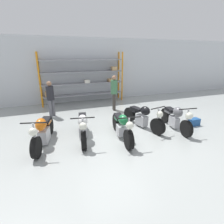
{
  "coord_description": "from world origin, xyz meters",
  "views": [
    {
      "loc": [
        -2.07,
        -5.23,
        2.69
      ],
      "look_at": [
        0.0,
        0.4,
        0.7
      ],
      "focal_mm": 28.0,
      "sensor_mm": 36.0,
      "label": 1
    }
  ],
  "objects_px": {
    "person_browsing": "(114,90)",
    "person_near_rack": "(50,96)",
    "motorcycle_green": "(122,126)",
    "shelving_rack": "(84,78)",
    "toolbox": "(194,122)",
    "motorcycle_white": "(83,126)",
    "motorcycle_black": "(143,117)",
    "motorcycle_grey": "(176,117)",
    "motorcycle_orange": "(43,132)"
  },
  "relations": [
    {
      "from": "motorcycle_black",
      "to": "toolbox",
      "type": "distance_m",
      "value": 2.09
    },
    {
      "from": "shelving_rack",
      "to": "motorcycle_black",
      "type": "bearing_deg",
      "value": -73.82
    },
    {
      "from": "shelving_rack",
      "to": "person_browsing",
      "type": "height_order",
      "value": "shelving_rack"
    },
    {
      "from": "shelving_rack",
      "to": "person_near_rack",
      "type": "distance_m",
      "value": 2.79
    },
    {
      "from": "motorcycle_white",
      "to": "motorcycle_grey",
      "type": "height_order",
      "value": "motorcycle_grey"
    },
    {
      "from": "person_browsing",
      "to": "person_near_rack",
      "type": "xyz_separation_m",
      "value": [
        -2.97,
        0.06,
        -0.09
      ]
    },
    {
      "from": "motorcycle_white",
      "to": "motorcycle_grey",
      "type": "xyz_separation_m",
      "value": [
        3.39,
        -0.42,
        0.02
      ]
    },
    {
      "from": "motorcycle_green",
      "to": "person_browsing",
      "type": "relative_size",
      "value": 1.17
    },
    {
      "from": "motorcycle_white",
      "to": "motorcycle_black",
      "type": "bearing_deg",
      "value": 103.59
    },
    {
      "from": "person_browsing",
      "to": "toolbox",
      "type": "xyz_separation_m",
      "value": [
        2.24,
        -2.98,
        -0.88
      ]
    },
    {
      "from": "motorcycle_white",
      "to": "toolbox",
      "type": "bearing_deg",
      "value": 94.94
    },
    {
      "from": "shelving_rack",
      "to": "motorcycle_orange",
      "type": "relative_size",
      "value": 2.25
    },
    {
      "from": "shelving_rack",
      "to": "motorcycle_green",
      "type": "relative_size",
      "value": 2.3
    },
    {
      "from": "person_browsing",
      "to": "person_near_rack",
      "type": "bearing_deg",
      "value": 10.41
    },
    {
      "from": "motorcycle_black",
      "to": "person_near_rack",
      "type": "xyz_separation_m",
      "value": [
        -3.21,
        2.51,
        0.51
      ]
    },
    {
      "from": "shelving_rack",
      "to": "motorcycle_orange",
      "type": "xyz_separation_m",
      "value": [
        -2.26,
        -4.6,
        -0.98
      ]
    },
    {
      "from": "motorcycle_green",
      "to": "motorcycle_orange",
      "type": "bearing_deg",
      "value": -94.26
    },
    {
      "from": "motorcycle_green",
      "to": "motorcycle_grey",
      "type": "height_order",
      "value": "motorcycle_grey"
    },
    {
      "from": "motorcycle_orange",
      "to": "motorcycle_green",
      "type": "bearing_deg",
      "value": 93.39
    },
    {
      "from": "motorcycle_green",
      "to": "person_near_rack",
      "type": "xyz_separation_m",
      "value": [
        -2.1,
        3.1,
        0.5
      ]
    },
    {
      "from": "motorcycle_grey",
      "to": "person_near_rack",
      "type": "relative_size",
      "value": 1.25
    },
    {
      "from": "motorcycle_white",
      "to": "motorcycle_green",
      "type": "xyz_separation_m",
      "value": [
        1.21,
        -0.44,
        -0.01
      ]
    },
    {
      "from": "motorcycle_black",
      "to": "person_near_rack",
      "type": "bearing_deg",
      "value": -141.0
    },
    {
      "from": "person_browsing",
      "to": "person_near_rack",
      "type": "distance_m",
      "value": 2.98
    },
    {
      "from": "toolbox",
      "to": "motorcycle_white",
      "type": "bearing_deg",
      "value": 174.97
    },
    {
      "from": "shelving_rack",
      "to": "motorcycle_black",
      "type": "distance_m",
      "value": 4.77
    },
    {
      "from": "motorcycle_grey",
      "to": "shelving_rack",
      "type": "bearing_deg",
      "value": -147.74
    },
    {
      "from": "motorcycle_black",
      "to": "motorcycle_grey",
      "type": "xyz_separation_m",
      "value": [
        1.06,
        -0.57,
        0.04
      ]
    },
    {
      "from": "motorcycle_orange",
      "to": "toolbox",
      "type": "xyz_separation_m",
      "value": [
        5.56,
        -0.41,
        -0.29
      ]
    },
    {
      "from": "shelving_rack",
      "to": "toolbox",
      "type": "distance_m",
      "value": 6.14
    },
    {
      "from": "motorcycle_green",
      "to": "toolbox",
      "type": "distance_m",
      "value": 3.14
    },
    {
      "from": "motorcycle_orange",
      "to": "motorcycle_green",
      "type": "xyz_separation_m",
      "value": [
        2.44,
        -0.47,
        -0.0
      ]
    },
    {
      "from": "motorcycle_orange",
      "to": "toolbox",
      "type": "distance_m",
      "value": 5.59
    },
    {
      "from": "motorcycle_green",
      "to": "person_browsing",
      "type": "bearing_deg",
      "value": 170.61
    },
    {
      "from": "motorcycle_green",
      "to": "person_browsing",
      "type": "height_order",
      "value": "person_browsing"
    },
    {
      "from": "motorcycle_orange",
      "to": "motorcycle_green",
      "type": "relative_size",
      "value": 1.02
    },
    {
      "from": "person_near_rack",
      "to": "motorcycle_white",
      "type": "bearing_deg",
      "value": 154.28
    },
    {
      "from": "motorcycle_grey",
      "to": "toolbox",
      "type": "bearing_deg",
      "value": 99.53
    },
    {
      "from": "motorcycle_white",
      "to": "motorcycle_grey",
      "type": "relative_size",
      "value": 0.99
    },
    {
      "from": "motorcycle_grey",
      "to": "motorcycle_black",
      "type": "bearing_deg",
      "value": -110.92
    },
    {
      "from": "motorcycle_white",
      "to": "motorcycle_grey",
      "type": "distance_m",
      "value": 3.41
    },
    {
      "from": "motorcycle_black",
      "to": "toolbox",
      "type": "relative_size",
      "value": 4.82
    },
    {
      "from": "motorcycle_black",
      "to": "person_browsing",
      "type": "relative_size",
      "value": 1.23
    },
    {
      "from": "motorcycle_grey",
      "to": "motorcycle_orange",
      "type": "bearing_deg",
      "value": -88.37
    },
    {
      "from": "motorcycle_green",
      "to": "person_browsing",
      "type": "xyz_separation_m",
      "value": [
        0.88,
        3.04,
        0.59
      ]
    },
    {
      "from": "motorcycle_black",
      "to": "motorcycle_white",
      "type": "bearing_deg",
      "value": -99.35
    },
    {
      "from": "motorcycle_orange",
      "to": "motorcycle_black",
      "type": "distance_m",
      "value": 3.56
    },
    {
      "from": "motorcycle_white",
      "to": "motorcycle_orange",
      "type": "bearing_deg",
      "value": -81.47
    },
    {
      "from": "motorcycle_white",
      "to": "person_browsing",
      "type": "height_order",
      "value": "person_browsing"
    },
    {
      "from": "person_near_rack",
      "to": "shelving_rack",
      "type": "bearing_deg",
      "value": -88.3
    }
  ]
}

